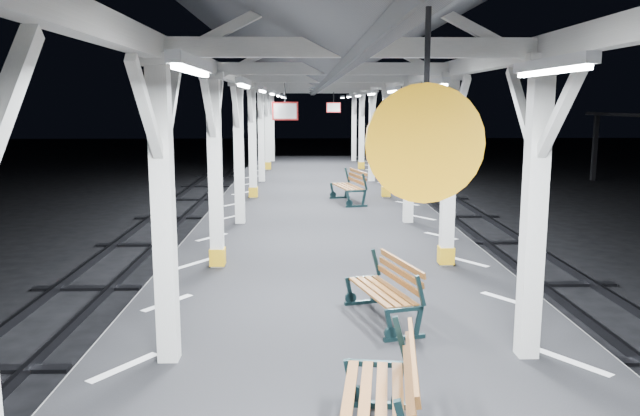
{
  "coord_description": "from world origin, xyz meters",
  "views": [
    {
      "loc": [
        -0.51,
        -8.59,
        3.82
      ],
      "look_at": [
        -0.24,
        0.99,
        2.2
      ],
      "focal_mm": 35.0,
      "sensor_mm": 36.0,
      "label": 1
    }
  ],
  "objects": [
    {
      "name": "hazard_stripes_right",
      "position": [
        2.45,
        0.0,
        1.0
      ],
      "size": [
        1.0,
        48.0,
        0.01
      ],
      "primitive_type": "cube",
      "color": "silver",
      "rests_on": "platform"
    },
    {
      "name": "bench_mid",
      "position": [
        0.6,
        -0.78,
        1.43
      ],
      "size": [
        0.91,
        1.57,
        0.8
      ],
      "rotation": [
        0.0,
        0.0,
        0.27
      ],
      "color": "black",
      "rests_on": "platform"
    },
    {
      "name": "bench_near",
      "position": [
        0.14,
        -3.99,
        1.49
      ],
      "size": [
        0.85,
        1.76,
        0.92
      ],
      "rotation": [
        0.0,
        0.0,
        -0.14
      ],
      "color": "black",
      "rests_on": "platform"
    },
    {
      "name": "canopy",
      "position": [
        0.0,
        -0.01,
        4.56
      ],
      "size": [
        5.4,
        49.0,
        4.65
      ],
      "color": "silver",
      "rests_on": "platform"
    },
    {
      "name": "ground",
      "position": [
        0.0,
        0.0,
        0.0
      ],
      "size": [
        120.0,
        120.0,
        0.0
      ],
      "primitive_type": "plane",
      "color": "black",
      "rests_on": "ground"
    },
    {
      "name": "hazard_stripes_left",
      "position": [
        -2.45,
        0.0,
        1.0
      ],
      "size": [
        1.0,
        48.0,
        0.01
      ],
      "primitive_type": "cube",
      "color": "silver",
      "rests_on": "platform"
    },
    {
      "name": "platform",
      "position": [
        0.0,
        0.0,
        0.5
      ],
      "size": [
        6.0,
        50.0,
        1.0
      ],
      "primitive_type": "cube",
      "color": "black",
      "rests_on": "ground"
    },
    {
      "name": "bench_far",
      "position": [
        0.87,
        9.02,
        1.5
      ],
      "size": [
        1.0,
        1.82,
        0.93
      ],
      "rotation": [
        0.0,
        0.0,
        0.22
      ],
      "color": "black",
      "rests_on": "platform"
    }
  ]
}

